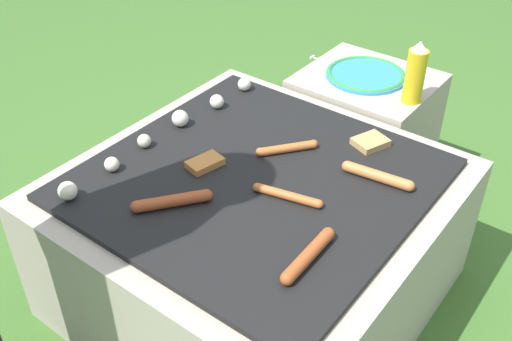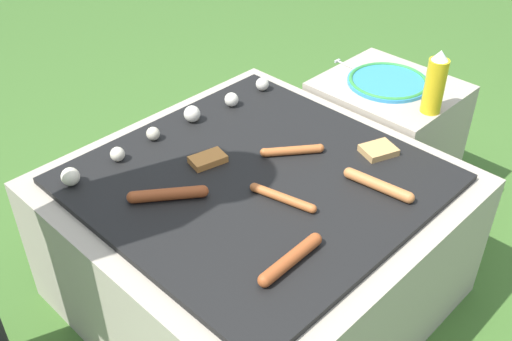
{
  "view_description": "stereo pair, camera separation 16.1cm",
  "coord_description": "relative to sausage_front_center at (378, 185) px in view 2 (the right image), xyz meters",
  "views": [
    {
      "loc": [
        -1.03,
        -0.79,
        1.42
      ],
      "look_at": [
        0.0,
        0.0,
        0.47
      ],
      "focal_mm": 42.0,
      "sensor_mm": 36.0,
      "label": 1
    },
    {
      "loc": [
        -0.93,
        -0.91,
        1.42
      ],
      "look_at": [
        0.0,
        0.0,
        0.47
      ],
      "focal_mm": 42.0,
      "sensor_mm": 36.0,
      "label": 2
    }
  ],
  "objects": [
    {
      "name": "sausage_back_right",
      "position": [
        -0.03,
        0.27,
        -0.0
      ],
      "size": [
        0.15,
        0.12,
        0.02
      ],
      "color": "#B7602D",
      "rests_on": "grill"
    },
    {
      "name": "grill",
      "position": [
        -0.18,
        0.27,
        -0.24
      ],
      "size": [
        0.97,
        0.97,
        0.45
      ],
      "color": "#A89E8C",
      "rests_on": "ground_plane"
    },
    {
      "name": "sausage_mid_left",
      "position": [
        -0.21,
        0.15,
        -0.0
      ],
      "size": [
        0.06,
        0.19,
        0.02
      ],
      "color": "#B7602D",
      "rests_on": "grill"
    },
    {
      "name": "side_ledge",
      "position": [
        0.51,
        0.3,
        -0.24
      ],
      "size": [
        0.4,
        0.45,
        0.45
      ],
      "color": "#A89E8C",
      "rests_on": "ground_plane"
    },
    {
      "name": "bread_slice_right",
      "position": [
        0.14,
        0.1,
        -0.0
      ],
      "size": [
        0.11,
        0.1,
        0.02
      ],
      "color": "tan",
      "rests_on": "grill"
    },
    {
      "name": "sausage_front_right",
      "position": [
        -0.41,
        0.36,
        0.0
      ],
      "size": [
        0.17,
        0.14,
        0.03
      ],
      "color": "#93421E",
      "rests_on": "grill"
    },
    {
      "name": "fork_utensil",
      "position": [
        0.52,
        0.48,
        -0.01
      ],
      "size": [
        0.03,
        0.17,
        0.01
      ],
      "color": "silver",
      "rests_on": "side_ledge"
    },
    {
      "name": "ground_plane",
      "position": [
        -0.18,
        0.27,
        -0.47
      ],
      "size": [
        14.0,
        14.0,
        0.0
      ],
      "primitive_type": "plane",
      "color": "#3D6628"
    },
    {
      "name": "plate_colorful",
      "position": [
        0.51,
        0.32,
        -0.01
      ],
      "size": [
        0.28,
        0.28,
        0.02
      ],
      "color": "#338CCC",
      "rests_on": "side_ledge"
    },
    {
      "name": "mushroom_row",
      "position": [
        -0.19,
        0.6,
        0.01
      ],
      "size": [
        0.78,
        0.07,
        0.05
      ],
      "color": "beige",
      "rests_on": "grill"
    },
    {
      "name": "sausage_mid_right",
      "position": [
        -0.37,
        -0.02,
        0.0
      ],
      "size": [
        0.21,
        0.04,
        0.03
      ],
      "color": "#A34C23",
      "rests_on": "grill"
    },
    {
      "name": "bread_slice_left",
      "position": [
        -0.23,
        0.41,
        -0.0
      ],
      "size": [
        0.11,
        0.08,
        0.02
      ],
      "color": "#B27033",
      "rests_on": "grill"
    },
    {
      "name": "condiment_bottle",
      "position": [
        0.45,
        0.12,
        0.08
      ],
      "size": [
        0.06,
        0.06,
        0.21
      ],
      "color": "gold",
      "rests_on": "side_ledge"
    },
    {
      "name": "sausage_front_center",
      "position": [
        0.0,
        0.0,
        0.0
      ],
      "size": [
        0.05,
        0.2,
        0.03
      ],
      "color": "#C6753D",
      "rests_on": "grill"
    }
  ]
}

